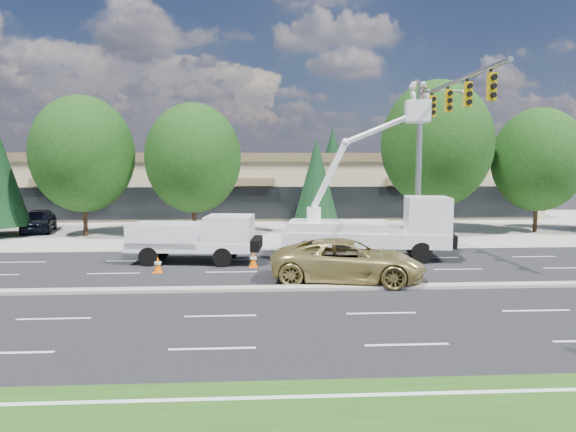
{
  "coord_description": "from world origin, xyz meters",
  "views": [
    {
      "loc": [
        1.19,
        -18.63,
        4.68
      ],
      "look_at": [
        2.47,
        3.43,
        2.4
      ],
      "focal_mm": 32.0,
      "sensor_mm": 36.0,
      "label": 1
    }
  ],
  "objects": [
    {
      "name": "ground",
      "position": [
        0.0,
        0.0,
        0.0
      ],
      "size": [
        140.0,
        140.0,
        0.0
      ],
      "primitive_type": "plane",
      "color": "black",
      "rests_on": "ground"
    },
    {
      "name": "concrete_apron",
      "position": [
        0.0,
        20.0,
        0.01
      ],
      "size": [
        140.0,
        22.0,
        0.01
      ],
      "primitive_type": "cube",
      "color": "#9C988E",
      "rests_on": "ground"
    },
    {
      "name": "road_median",
      "position": [
        0.0,
        0.0,
        0.06
      ],
      "size": [
        120.0,
        0.55,
        0.12
      ],
      "primitive_type": "cube",
      "color": "#9C988E",
      "rests_on": "ground"
    },
    {
      "name": "strip_mall",
      "position": [
        0.0,
        29.97,
        2.83
      ],
      "size": [
        50.4,
        15.4,
        5.5
      ],
      "color": "tan",
      "rests_on": "ground"
    },
    {
      "name": "tree_front_c",
      "position": [
        -10.0,
        15.0,
        5.26
      ],
      "size": [
        6.48,
        6.48,
        8.98
      ],
      "color": "#332114",
      "rests_on": "ground"
    },
    {
      "name": "tree_front_d",
      "position": [
        -3.0,
        15.0,
        5.01
      ],
      "size": [
        6.17,
        6.17,
        8.56
      ],
      "color": "#332114",
      "rests_on": "ground"
    },
    {
      "name": "tree_front_e",
      "position": [
        5.0,
        15.0,
        3.39
      ],
      "size": [
        3.21,
        3.21,
        6.32
      ],
      "color": "#332114",
      "rests_on": "ground"
    },
    {
      "name": "tree_front_f",
      "position": [
        13.0,
        15.0,
        5.93
      ],
      "size": [
        7.3,
        7.3,
        10.13
      ],
      "color": "#332114",
      "rests_on": "ground"
    },
    {
      "name": "tree_front_g",
      "position": [
        20.0,
        15.0,
        4.91
      ],
      "size": [
        6.05,
        6.05,
        8.39
      ],
      "color": "#332114",
      "rests_on": "ground"
    },
    {
      "name": "tree_back_a",
      "position": [
        -18.0,
        42.0,
        4.3
      ],
      "size": [
        4.07,
        4.07,
        8.02
      ],
      "color": "#332114",
      "rests_on": "ground"
    },
    {
      "name": "tree_back_b",
      "position": [
        -4.0,
        42.0,
        5.84
      ],
      "size": [
        5.52,
        5.52,
        10.88
      ],
      "color": "#332114",
      "rests_on": "ground"
    },
    {
      "name": "tree_back_c",
      "position": [
        10.0,
        42.0,
        4.8
      ],
      "size": [
        4.54,
        4.54,
        8.95
      ],
      "color": "#332114",
      "rests_on": "ground"
    },
    {
      "name": "tree_back_d",
      "position": [
        22.0,
        42.0,
        5.89
      ],
      "size": [
        5.57,
        5.57,
        10.97
      ],
      "color": "#332114",
      "rests_on": "ground"
    },
    {
      "name": "signal_mast",
      "position": [
        10.03,
        7.04,
        6.06
      ],
      "size": [
        2.76,
        10.16,
        9.0
      ],
      "color": "gray",
      "rests_on": "ground"
    },
    {
      "name": "utility_pickup",
      "position": [
        -1.57,
        5.52,
        0.92
      ],
      "size": [
        6.02,
        2.78,
        2.23
      ],
      "rotation": [
        0.0,
        0.0,
        -0.11
      ],
      "color": "white",
      "rests_on": "ground"
    },
    {
      "name": "bucket_truck",
      "position": [
        7.16,
        6.07,
        1.85
      ],
      "size": [
        8.31,
        3.74,
        8.52
      ],
      "rotation": [
        0.0,
        0.0,
        -0.17
      ],
      "color": "white",
      "rests_on": "ground"
    },
    {
      "name": "traffic_cone_b",
      "position": [
        -3.13,
        3.29,
        0.34
      ],
      "size": [
        0.4,
        0.4,
        0.7
      ],
      "color": "#F96107",
      "rests_on": "ground"
    },
    {
      "name": "traffic_cone_c",
      "position": [
        0.94,
        4.23,
        0.34
      ],
      "size": [
        0.4,
        0.4,
        0.7
      ],
      "color": "#F96107",
      "rests_on": "ground"
    },
    {
      "name": "traffic_cone_d",
      "position": [
        7.11,
        3.56,
        0.34
      ],
      "size": [
        0.4,
        0.4,
        0.7
      ],
      "color": "#F96107",
      "rests_on": "ground"
    },
    {
      "name": "minivan",
      "position": [
        4.72,
        1.22,
        0.84
      ],
      "size": [
        6.45,
        3.93,
        1.67
      ],
      "primitive_type": "imported",
      "rotation": [
        0.0,
        0.0,
        1.37
      ],
      "color": "tan",
      "rests_on": "ground"
    },
    {
      "name": "parked_car_west",
      "position": [
        -13.82,
        17.07,
        0.79
      ],
      "size": [
        2.86,
        4.94,
        1.58
      ],
      "primitive_type": "imported",
      "rotation": [
        0.0,
        0.0,
        0.23
      ],
      "color": "black",
      "rests_on": "ground"
    },
    {
      "name": "parked_car_east",
      "position": [
        4.88,
        20.73,
        0.71
      ],
      "size": [
        1.58,
        4.34,
        1.42
      ],
      "primitive_type": "imported",
      "rotation": [
        0.0,
        0.0,
        0.02
      ],
      "color": "black",
      "rests_on": "ground"
    }
  ]
}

